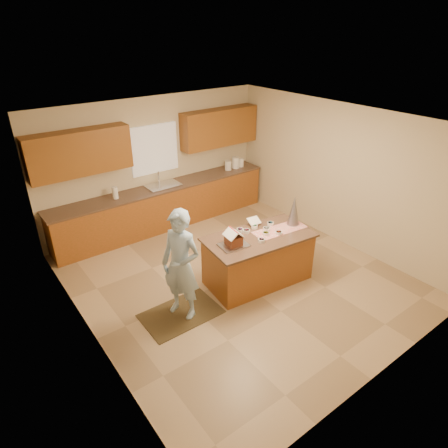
% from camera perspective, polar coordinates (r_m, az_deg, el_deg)
% --- Properties ---
extents(floor, '(5.50, 5.50, 0.00)m').
position_cam_1_polar(floor, '(6.92, 1.67, -7.74)').
color(floor, tan).
rests_on(floor, ground).
extents(ceiling, '(5.50, 5.50, 0.00)m').
position_cam_1_polar(ceiling, '(5.80, 2.04, 14.59)').
color(ceiling, silver).
rests_on(ceiling, floor).
extents(wall_back, '(5.50, 5.50, 0.00)m').
position_cam_1_polar(wall_back, '(8.41, -10.04, 8.76)').
color(wall_back, beige).
rests_on(wall_back, floor).
extents(wall_front, '(5.50, 5.50, 0.00)m').
position_cam_1_polar(wall_front, '(4.73, 23.36, -9.17)').
color(wall_front, beige).
rests_on(wall_front, floor).
extents(wall_left, '(5.50, 5.50, 0.00)m').
position_cam_1_polar(wall_left, '(5.24, -20.16, -4.69)').
color(wall_left, beige).
rests_on(wall_left, floor).
extents(wall_right, '(5.50, 5.50, 0.00)m').
position_cam_1_polar(wall_right, '(7.94, 16.22, 6.93)').
color(wall_right, beige).
rests_on(wall_right, floor).
extents(stone_accent, '(0.00, 2.50, 2.50)m').
position_cam_1_polar(stone_accent, '(4.65, -16.54, -10.00)').
color(stone_accent, gray).
rests_on(stone_accent, wall_left).
extents(window_curtain, '(1.05, 0.03, 1.00)m').
position_cam_1_polar(window_curtain, '(8.30, -10.11, 10.67)').
color(window_curtain, white).
rests_on(window_curtain, wall_back).
extents(back_counter_base, '(4.80, 0.60, 0.88)m').
position_cam_1_polar(back_counter_base, '(8.50, -8.60, 2.45)').
color(back_counter_base, '#A14C21').
rests_on(back_counter_base, floor).
extents(back_counter_top, '(4.85, 0.63, 0.04)m').
position_cam_1_polar(back_counter_top, '(8.31, -8.82, 5.32)').
color(back_counter_top, brown).
rests_on(back_counter_top, back_counter_base).
extents(upper_cabinet_left, '(1.85, 0.35, 0.80)m').
position_cam_1_polar(upper_cabinet_left, '(7.55, -20.30, 9.70)').
color(upper_cabinet_left, brown).
rests_on(upper_cabinet_left, wall_back).
extents(upper_cabinet_right, '(1.85, 0.35, 0.80)m').
position_cam_1_polar(upper_cabinet_right, '(8.89, -0.67, 13.88)').
color(upper_cabinet_right, brown).
rests_on(upper_cabinet_right, wall_back).
extents(sink, '(0.70, 0.45, 0.12)m').
position_cam_1_polar(sink, '(8.32, -8.82, 5.26)').
color(sink, silver).
rests_on(sink, back_counter_top).
extents(faucet, '(0.03, 0.03, 0.28)m').
position_cam_1_polar(faucet, '(8.41, -9.50, 6.69)').
color(faucet, silver).
rests_on(faucet, back_counter_top).
extents(island_base, '(1.79, 1.03, 0.83)m').
position_cam_1_polar(island_base, '(6.64, 4.97, -5.20)').
color(island_base, '#A14C21').
rests_on(island_base, floor).
extents(island_top, '(1.87, 1.12, 0.04)m').
position_cam_1_polar(island_top, '(6.42, 5.12, -1.92)').
color(island_top, brown).
rests_on(island_top, island_base).
extents(table_runner, '(0.98, 0.44, 0.01)m').
position_cam_1_polar(table_runner, '(6.64, 8.14, -0.82)').
color(table_runner, red).
rests_on(table_runner, island_top).
extents(baking_tray, '(0.47, 0.37, 0.02)m').
position_cam_1_polar(baking_tray, '(6.11, 1.39, -3.09)').
color(baking_tray, silver).
rests_on(baking_tray, island_top).
extents(cookbook, '(0.23, 0.18, 0.09)m').
position_cam_1_polar(cookbook, '(6.70, 4.38, 0.46)').
color(cookbook, white).
rests_on(cookbook, island_top).
extents(tinsel_tree, '(0.23, 0.23, 0.52)m').
position_cam_1_polar(tinsel_tree, '(6.74, 10.14, 1.92)').
color(tinsel_tree, '#A5A3AF').
rests_on(tinsel_tree, island_top).
extents(rug, '(1.17, 0.76, 0.01)m').
position_cam_1_polar(rug, '(6.19, -6.26, -12.84)').
color(rug, black).
rests_on(rug, floor).
extents(boy, '(0.63, 0.74, 1.72)m').
position_cam_1_polar(boy, '(5.69, -6.28, -5.98)').
color(boy, '#A4C9E9').
rests_on(boy, rug).
extents(canister_a, '(0.16, 0.16, 0.22)m').
position_cam_1_polar(canister_a, '(9.13, 0.60, 8.55)').
color(canister_a, white).
rests_on(canister_a, back_counter_top).
extents(canister_b, '(0.18, 0.18, 0.26)m').
position_cam_1_polar(canister_b, '(9.25, 1.71, 8.93)').
color(canister_b, white).
rests_on(canister_b, back_counter_top).
extents(canister_c, '(0.14, 0.14, 0.20)m').
position_cam_1_polar(canister_c, '(9.36, 2.46, 8.94)').
color(canister_c, white).
rests_on(canister_c, back_counter_top).
extents(paper_towel, '(0.11, 0.11, 0.24)m').
position_cam_1_polar(paper_towel, '(7.87, -15.57, 4.40)').
color(paper_towel, white).
rests_on(paper_towel, back_counter_top).
extents(gingerbread_house, '(0.29, 0.29, 0.27)m').
position_cam_1_polar(gingerbread_house, '(6.06, 1.40, -2.18)').
color(gingerbread_house, brown).
rests_on(gingerbread_house, baking_tray).
extents(candy_bowls, '(0.68, 0.58, 0.05)m').
position_cam_1_polar(candy_bowls, '(6.52, 5.33, -1.00)').
color(candy_bowls, '#27AD62').
rests_on(candy_bowls, island_top).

